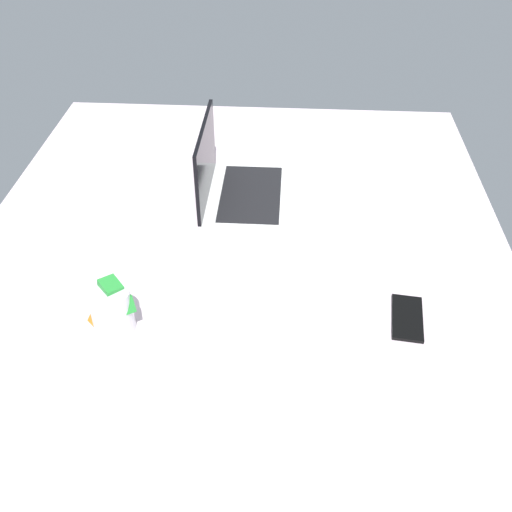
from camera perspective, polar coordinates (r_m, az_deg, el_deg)
The scene contains 4 objects.
bed_mattress at distance 151.07cm, azimuth -1.75°, elevation -3.38°, with size 180.00×140.00×18.00cm, color silver.
laptop at distance 165.84cm, azimuth -2.10°, elevation 6.87°, with size 33.06×23.09×23.00cm.
snack_cup at distance 128.63cm, azimuth -13.99°, elevation -5.17°, with size 9.12×11.35×12.59cm.
cell_phone at distance 134.97cm, azimuth 14.66°, elevation -5.91°, with size 6.80×14.00×0.80cm, color black.
Camera 1 is at (-110.22, -11.53, 111.67)cm, focal length 40.64 mm.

